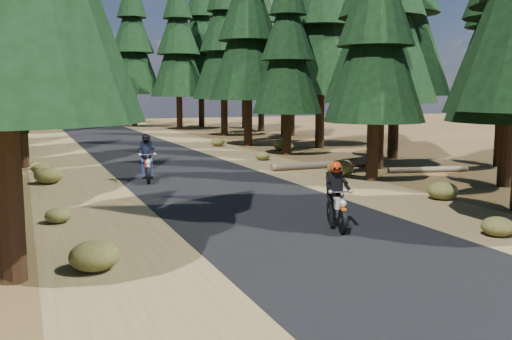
{
  "coord_description": "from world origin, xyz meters",
  "views": [
    {
      "loc": [
        -6.32,
        -13.93,
        3.38
      ],
      "look_at": [
        0.0,
        1.5,
        1.1
      ],
      "focal_mm": 40.0,
      "sensor_mm": 36.0,
      "label": 1
    }
  ],
  "objects_px": {
    "rider_follow": "(147,166)",
    "log_far": "(428,170)",
    "log_near": "(326,165)",
    "rider_lead": "(337,207)"
  },
  "relations": [
    {
      "from": "log_near",
      "to": "log_far",
      "type": "distance_m",
      "value": 4.41
    },
    {
      "from": "log_far",
      "to": "rider_follow",
      "type": "relative_size",
      "value": 1.69
    },
    {
      "from": "log_near",
      "to": "rider_follow",
      "type": "xyz_separation_m",
      "value": [
        -8.19,
        -0.83,
        0.45
      ]
    },
    {
      "from": "rider_lead",
      "to": "log_near",
      "type": "bearing_deg",
      "value": -101.22
    },
    {
      "from": "rider_lead",
      "to": "rider_follow",
      "type": "relative_size",
      "value": 0.93
    },
    {
      "from": "log_near",
      "to": "rider_lead",
      "type": "distance_m",
      "value": 11.49
    },
    {
      "from": "log_near",
      "to": "rider_follow",
      "type": "distance_m",
      "value": 8.25
    },
    {
      "from": "rider_follow",
      "to": "log_far",
      "type": "bearing_deg",
      "value": 178.1
    },
    {
      "from": "log_far",
      "to": "rider_lead",
      "type": "bearing_deg",
      "value": -126.24
    },
    {
      "from": "log_far",
      "to": "rider_lead",
      "type": "height_order",
      "value": "rider_lead"
    }
  ]
}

